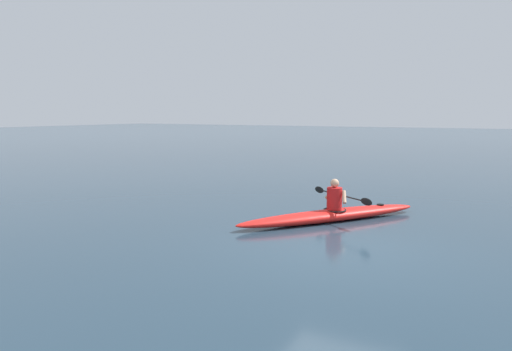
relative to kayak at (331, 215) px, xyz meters
name	(u,v)px	position (x,y,z in m)	size (l,w,h in m)	color
ground_plane	(338,250)	(-1.02, 2.31, -0.15)	(160.00, 160.00, 0.00)	#233847
kayak	(331,215)	(0.00, 0.00, 0.00)	(3.40, 4.62, 0.29)	red
kayaker	(335,196)	(-0.06, -0.09, 0.46)	(1.95, 1.33, 0.75)	red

